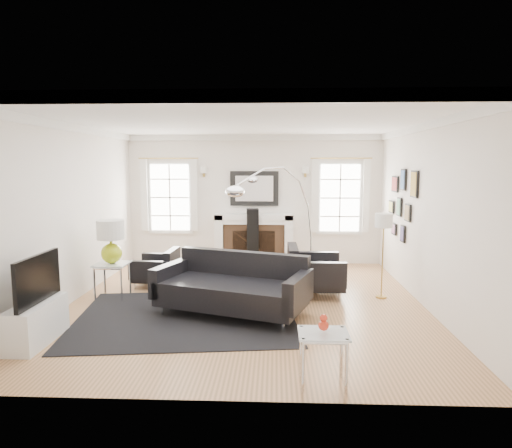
{
  "coord_description": "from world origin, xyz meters",
  "views": [
    {
      "loc": [
        0.46,
        -6.94,
        2.16
      ],
      "look_at": [
        0.15,
        0.3,
        1.22
      ],
      "focal_mm": 32.0,
      "sensor_mm": 36.0,
      "label": 1
    }
  ],
  "objects_px": {
    "gourd_lamp": "(111,239)",
    "armchair_left": "(158,269)",
    "coffee_table": "(271,284)",
    "arc_floor_lamp": "(276,222)",
    "fireplace": "(254,240)",
    "armchair_right": "(312,272)",
    "sofa": "(234,287)"
  },
  "relations": [
    {
      "from": "coffee_table",
      "to": "gourd_lamp",
      "type": "bearing_deg",
      "value": 175.49
    },
    {
      "from": "sofa",
      "to": "armchair_right",
      "type": "distance_m",
      "value": 1.61
    },
    {
      "from": "fireplace",
      "to": "sofa",
      "type": "relative_size",
      "value": 0.71
    },
    {
      "from": "fireplace",
      "to": "gourd_lamp",
      "type": "bearing_deg",
      "value": -130.71
    },
    {
      "from": "coffee_table",
      "to": "armchair_left",
      "type": "bearing_deg",
      "value": 154.47
    },
    {
      "from": "sofa",
      "to": "arc_floor_lamp",
      "type": "relative_size",
      "value": 1.08
    },
    {
      "from": "armchair_right",
      "to": "fireplace",
      "type": "bearing_deg",
      "value": 115.65
    },
    {
      "from": "coffee_table",
      "to": "arc_floor_lamp",
      "type": "xyz_separation_m",
      "value": [
        0.07,
        0.71,
        0.88
      ]
    },
    {
      "from": "fireplace",
      "to": "armchair_right",
      "type": "distance_m",
      "value": 2.49
    },
    {
      "from": "fireplace",
      "to": "coffee_table",
      "type": "height_order",
      "value": "fireplace"
    },
    {
      "from": "armchair_left",
      "to": "arc_floor_lamp",
      "type": "relative_size",
      "value": 0.38
    },
    {
      "from": "armchair_right",
      "to": "gourd_lamp",
      "type": "relative_size",
      "value": 1.42
    },
    {
      "from": "sofa",
      "to": "fireplace",
      "type": "bearing_deg",
      "value": 87.5
    },
    {
      "from": "armchair_right",
      "to": "arc_floor_lamp",
      "type": "height_order",
      "value": "arc_floor_lamp"
    },
    {
      "from": "sofa",
      "to": "armchair_left",
      "type": "bearing_deg",
      "value": 135.0
    },
    {
      "from": "armchair_left",
      "to": "arc_floor_lamp",
      "type": "xyz_separation_m",
      "value": [
        2.12,
        -0.27,
        0.89
      ]
    },
    {
      "from": "armchair_right",
      "to": "gourd_lamp",
      "type": "xyz_separation_m",
      "value": [
        -3.28,
        -0.31,
        0.6
      ]
    },
    {
      "from": "coffee_table",
      "to": "gourd_lamp",
      "type": "relative_size",
      "value": 1.09
    },
    {
      "from": "armchair_left",
      "to": "gourd_lamp",
      "type": "height_order",
      "value": "gourd_lamp"
    },
    {
      "from": "gourd_lamp",
      "to": "fireplace",
      "type": "bearing_deg",
      "value": 49.29
    },
    {
      "from": "sofa",
      "to": "gourd_lamp",
      "type": "height_order",
      "value": "gourd_lamp"
    },
    {
      "from": "coffee_table",
      "to": "arc_floor_lamp",
      "type": "height_order",
      "value": "arc_floor_lamp"
    },
    {
      "from": "fireplace",
      "to": "coffee_table",
      "type": "bearing_deg",
      "value": -81.75
    },
    {
      "from": "armchair_left",
      "to": "fireplace",
      "type": "bearing_deg",
      "value": 47.31
    },
    {
      "from": "fireplace",
      "to": "coffee_table",
      "type": "xyz_separation_m",
      "value": [
        0.4,
        -2.76,
        -0.23
      ]
    },
    {
      "from": "armchair_left",
      "to": "coffee_table",
      "type": "bearing_deg",
      "value": -25.53
    },
    {
      "from": "gourd_lamp",
      "to": "coffee_table",
      "type": "bearing_deg",
      "value": -4.51
    },
    {
      "from": "armchair_right",
      "to": "gourd_lamp",
      "type": "height_order",
      "value": "gourd_lamp"
    },
    {
      "from": "fireplace",
      "to": "arc_floor_lamp",
      "type": "height_order",
      "value": "arc_floor_lamp"
    },
    {
      "from": "gourd_lamp",
      "to": "armchair_left",
      "type": "bearing_deg",
      "value": 54.34
    },
    {
      "from": "armchair_right",
      "to": "coffee_table",
      "type": "distance_m",
      "value": 0.85
    },
    {
      "from": "armchair_left",
      "to": "sofa",
      "type": "bearing_deg",
      "value": -45.0
    }
  ]
}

